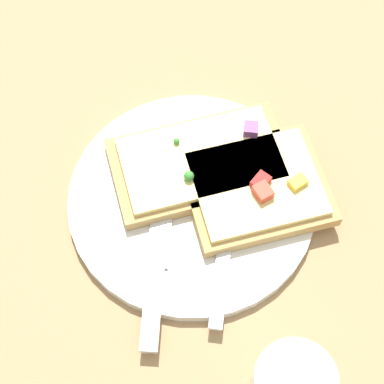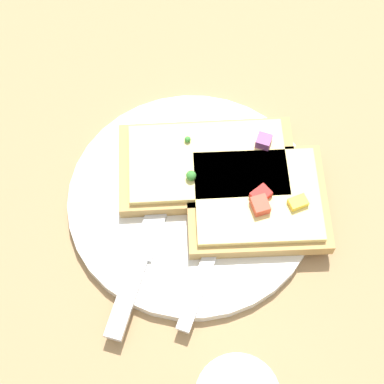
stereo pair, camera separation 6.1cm
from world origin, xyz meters
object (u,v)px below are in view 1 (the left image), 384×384
(fork, at_px, (228,215))
(knife, at_px, (157,255))
(pizza_slice_corner, at_px, (257,187))
(plate, at_px, (192,200))
(pizza_slice_main, at_px, (201,162))

(fork, relative_size, knife, 0.92)
(fork, relative_size, pizza_slice_corner, 1.39)
(plate, height_order, pizza_slice_main, pizza_slice_main)
(knife, xyz_separation_m, pizza_slice_main, (-0.07, -0.08, 0.01))
(pizza_slice_main, bearing_deg, fork, -80.04)
(plate, distance_m, knife, 0.07)
(pizza_slice_main, distance_m, pizza_slice_corner, 0.06)
(fork, distance_m, knife, 0.08)
(fork, xyz_separation_m, pizza_slice_main, (0.01, -0.06, 0.01))
(knife, bearing_deg, pizza_slice_main, -20.16)
(knife, height_order, pizza_slice_main, pizza_slice_main)
(knife, height_order, pizza_slice_corner, pizza_slice_corner)
(knife, relative_size, pizza_slice_corner, 1.50)
(fork, distance_m, pizza_slice_corner, 0.04)
(plate, relative_size, pizza_slice_main, 1.38)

